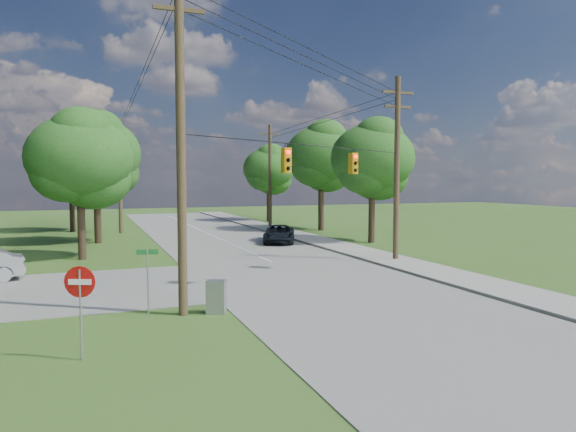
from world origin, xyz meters
name	(u,v)px	position (x,y,z in m)	size (l,w,h in m)	color
ground	(310,306)	(0.00, 0.00, 0.00)	(140.00, 140.00, 0.00)	#365B1E
main_road	(306,278)	(2.00, 5.00, 0.01)	(10.00, 100.00, 0.03)	gray
sidewalk_east	(424,268)	(8.70, 5.00, 0.06)	(2.60, 100.00, 0.12)	gray
pole_sw	(181,133)	(-4.60, 0.40, 6.23)	(2.00, 0.32, 12.00)	#4D3D27
pole_ne	(397,166)	(8.90, 8.00, 5.47)	(2.00, 0.32, 10.50)	#4D3D27
pole_north_e	(270,175)	(8.90, 30.00, 5.13)	(2.00, 0.32, 10.00)	#4D3D27
pole_north_w	(120,175)	(-5.00, 30.00, 5.13)	(2.00, 0.32, 10.00)	#4D3D27
power_lines	(254,102)	(1.50, 11.54, 9.15)	(13.93, 29.62, 4.93)	black
traffic_signals	(323,162)	(2.55, 4.43, 5.50)	(4.91, 3.27, 1.05)	#CE940C
tree_w_near	(80,158)	(-8.00, 15.00, 5.92)	(6.00, 6.00, 8.40)	#3B2A1D
tree_w_mid	(96,154)	(-7.00, 23.00, 6.58)	(6.40, 6.40, 9.22)	#3B2A1D
tree_w_far	(71,162)	(-9.00, 33.00, 6.25)	(6.00, 6.00, 8.73)	#3B2A1D
tree_e_near	(372,158)	(12.00, 16.00, 6.25)	(6.20, 6.20, 8.81)	#3B2A1D
tree_e_mid	(321,156)	(12.50, 26.00, 6.91)	(6.60, 6.60, 9.64)	#3B2A1D
tree_e_far	(269,169)	(11.50, 38.00, 5.92)	(5.80, 5.80, 8.32)	#3B2A1D
car_main_north	(279,234)	(5.47, 18.16, 0.68)	(2.16, 4.69, 1.30)	black
control_cabinet	(216,297)	(-3.50, 0.15, 0.59)	(0.65, 0.47, 1.17)	gray
do_not_enter_sign	(80,292)	(-7.81, -3.16, 1.79)	(0.76, 0.36, 2.46)	gray
street_name_sign	(148,274)	(-5.77, 0.39, 1.52)	(0.70, 0.13, 2.34)	gray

